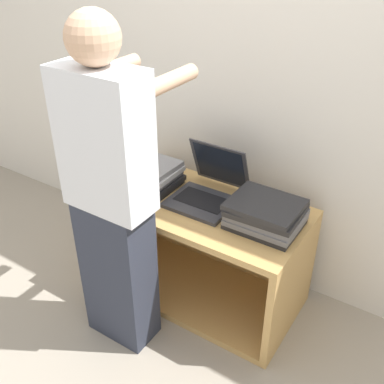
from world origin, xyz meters
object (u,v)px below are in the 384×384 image
laptop_open (207,190)px  laptop_stack_right (266,214)px  person (112,199)px  laptop_stack_left (146,174)px

laptop_open → laptop_stack_right: 0.37m
laptop_stack_right → person: person is taller
laptop_open → laptop_stack_right: (0.36, -0.06, 0.01)m
laptop_open → person: 0.57m
laptop_open → person: (-0.19, -0.52, 0.15)m
laptop_stack_left → laptop_stack_right: bearing=-0.1°
laptop_stack_right → person: size_ratio=0.21×
laptop_open → laptop_stack_right: laptop_open is taller
laptop_stack_right → person: (-0.56, -0.46, 0.14)m
laptop_open → laptop_stack_left: bearing=-170.6°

